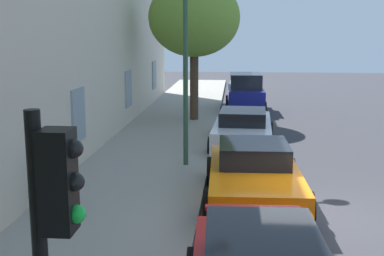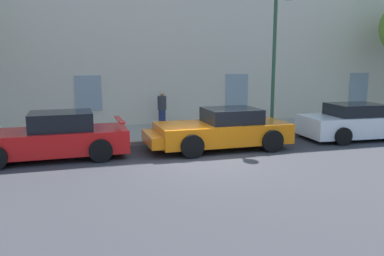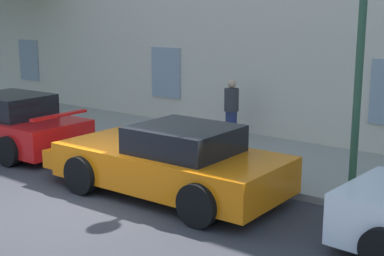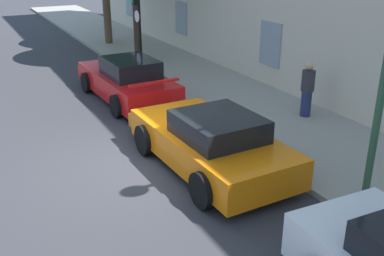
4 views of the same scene
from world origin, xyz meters
TOP-DOWN VIEW (x-y plane):
  - ground_plane at (0.00, 0.00)m, footprint 80.00×80.00m
  - sidewalk at (0.00, 4.36)m, footprint 60.00×3.70m
  - sportscar_yellow_flank at (0.76, 1.32)m, footprint 4.88×2.32m
  - sportscar_white_middle at (6.88, 1.49)m, footprint 5.19×2.26m
  - hatchback_parked at (14.76, 1.27)m, footprint 3.89×1.98m
  - tree_midblock at (11.44, 3.55)m, footprint 3.88×3.88m
  - street_lamp at (3.72, 2.73)m, footprint 0.44×1.42m
  - pedestrian_admiring at (-0.39, 5.26)m, footprint 0.45×0.45m

SIDE VIEW (x-z plane):
  - ground_plane at x=0.00m, z-range 0.00..0.00m
  - sidewalk at x=0.00m, z-range 0.00..0.14m
  - sportscar_white_middle at x=6.88m, z-range -0.09..1.27m
  - sportscar_yellow_flank at x=0.76m, z-range -0.06..1.31m
  - hatchback_parked at x=14.76m, z-range -0.09..1.81m
  - pedestrian_admiring at x=-0.39m, z-range 0.15..1.72m
  - street_lamp at x=3.72m, z-range 1.19..6.57m
  - tree_midblock at x=11.44m, z-range 1.47..7.49m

